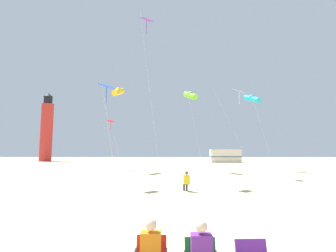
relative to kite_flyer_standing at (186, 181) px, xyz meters
name	(u,v)px	position (x,y,z in m)	size (l,w,h in m)	color
ground	(192,231)	(-0.28, -7.13, -0.61)	(200.00, 200.00, 0.00)	#D3BC8C
kite_flyer_standing	(186,181)	(0.00, 0.00, 0.00)	(0.39, 0.54, 1.16)	yellow
kite_tube_cyan	(252,98)	(9.29, 15.91, 8.33)	(3.05, 3.45, 9.65)	silver
kite_tube_gold	(118,92)	(-7.11, 14.05, 8.78)	(3.01, 3.08, 10.09)	silver
kite_diamond_violet	(147,27)	(-2.78, 4.03, 11.52)	(1.81, 1.81, 12.99)	silver
kite_diamond_blue	(107,89)	(-5.26, 1.80, 5.89)	(1.45, 1.45, 6.94)	silver
kite_tube_lime	(190,95)	(1.45, 14.20, 8.35)	(2.27, 2.68, 9.67)	silver
kite_diamond_white	(239,94)	(5.35, 7.71, 6.95)	(3.08, 3.08, 8.08)	silver
kite_diamond_scarlet	(111,123)	(-8.58, 16.70, 5.38)	(3.03, 2.90, 6.42)	silver
lighthouse_distant	(47,129)	(-31.11, 44.76, 7.22)	(2.80, 2.80, 16.80)	red
rv_van_cream	(225,156)	(10.82, 38.86, 0.78)	(6.47, 2.43, 2.80)	beige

